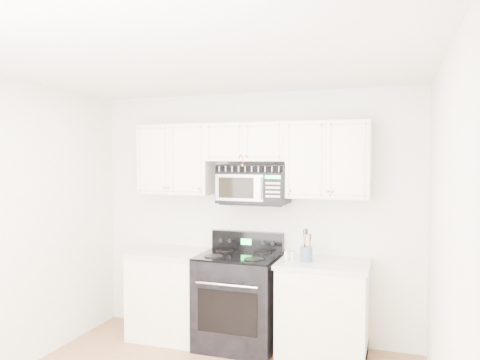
% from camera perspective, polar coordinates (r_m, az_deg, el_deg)
% --- Properties ---
extents(room, '(3.51, 3.51, 2.61)m').
position_cam_1_polar(room, '(3.41, -7.01, -7.72)').
color(room, '#9E6247').
rests_on(room, ground).
extents(base_cabinet_left, '(0.86, 0.65, 0.92)m').
position_cam_1_polar(base_cabinet_left, '(5.21, -8.12, -13.90)').
color(base_cabinet_left, white).
rests_on(base_cabinet_left, ground).
extents(base_cabinet_right, '(0.86, 0.65, 0.92)m').
position_cam_1_polar(base_cabinet_right, '(4.75, 10.11, -15.60)').
color(base_cabinet_right, white).
rests_on(base_cabinet_right, ground).
extents(range, '(0.79, 0.71, 1.13)m').
position_cam_1_polar(range, '(4.90, -0.15, -14.25)').
color(range, black).
rests_on(range, ground).
extents(upper_cabinets, '(2.44, 0.37, 0.75)m').
position_cam_1_polar(upper_cabinets, '(4.83, 1.07, 2.95)').
color(upper_cabinets, white).
rests_on(upper_cabinets, ground).
extents(microwave, '(0.72, 0.41, 0.40)m').
position_cam_1_polar(microwave, '(4.80, 1.65, -0.46)').
color(microwave, black).
rests_on(microwave, ground).
extents(utensil_crock, '(0.12, 0.12, 0.31)m').
position_cam_1_polar(utensil_crock, '(4.57, 8.09, -8.82)').
color(utensil_crock, '#4A5C72').
rests_on(utensil_crock, base_cabinet_right).
extents(shaker_salt, '(0.05, 0.05, 0.11)m').
position_cam_1_polar(shaker_salt, '(4.60, 5.67, -9.06)').
color(shaker_salt, silver).
rests_on(shaker_salt, base_cabinet_right).
extents(shaker_pepper, '(0.04, 0.04, 0.10)m').
position_cam_1_polar(shaker_pepper, '(4.61, 6.41, -9.09)').
color(shaker_pepper, silver).
rests_on(shaker_pepper, base_cabinet_right).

